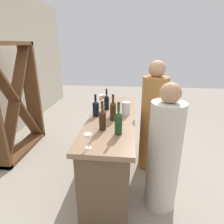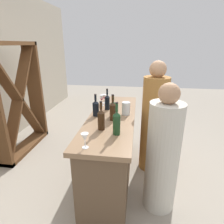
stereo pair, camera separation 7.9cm
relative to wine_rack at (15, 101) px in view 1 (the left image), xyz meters
name	(u,v)px [view 1 (the left image)]	position (x,y,z in m)	size (l,w,h in m)	color
ground_plane	(112,174)	(-0.52, -1.65, -0.91)	(12.00, 12.00, 0.00)	#9E9384
bar_counter	(112,146)	(-0.52, -1.65, -0.45)	(1.86, 0.58, 0.91)	brown
wine_rack	(15,101)	(0.00, 0.00, 0.00)	(1.18, 0.28, 1.82)	brown
wine_bottle_leftmost_olive_green	(118,122)	(-1.03, -1.77, 0.13)	(0.08, 0.08, 0.34)	#193D1E
wine_bottle_second_left_amber_brown	(103,119)	(-0.94, -1.59, 0.12)	(0.08, 0.08, 0.32)	#331E0F
wine_bottle_center_amber_brown	(113,110)	(-0.66, -1.68, 0.12)	(0.07, 0.07, 0.32)	#331E0F
wine_bottle_second_right_near_black	(96,108)	(-0.55, -1.45, 0.11)	(0.08, 0.08, 0.28)	black
wine_bottle_rightmost_dark_green	(113,108)	(-0.52, -1.67, 0.10)	(0.07, 0.07, 0.28)	black
wine_bottle_far_right_near_black	(107,102)	(-0.28, -1.55, 0.11)	(0.07, 0.07, 0.30)	black
wine_glass_near_left	(88,138)	(-1.34, -1.53, 0.10)	(0.07, 0.07, 0.14)	white
wine_glass_near_center	(103,97)	(0.01, -1.45, 0.10)	(0.08, 0.08, 0.14)	white
wine_glass_near_right	(101,99)	(-0.11, -1.44, 0.11)	(0.07, 0.07, 0.16)	white
water_pitcher	(126,108)	(-0.45, -1.82, 0.08)	(0.11, 0.11, 0.17)	silver
person_left_guest	(164,154)	(-0.97, -2.26, -0.25)	(0.44, 0.44, 1.44)	beige
person_center_guest	(153,122)	(-0.24, -2.21, -0.18)	(0.43, 0.43, 1.58)	#9E6B33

